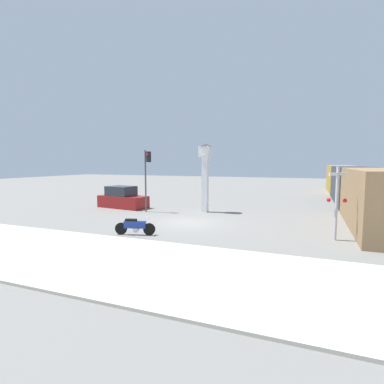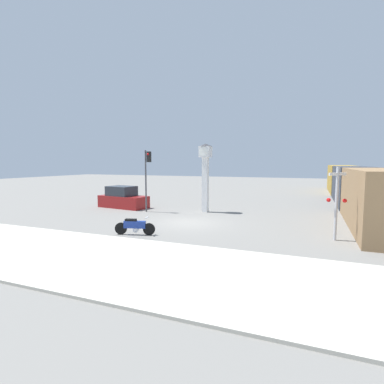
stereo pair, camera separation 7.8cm
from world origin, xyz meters
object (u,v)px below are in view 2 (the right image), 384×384
at_px(clock_tower, 205,168).
at_px(traffic_light, 147,170).
at_px(freight_train, 352,185).
at_px(parked_car, 123,199).
at_px(motorcycle, 135,226).
at_px(railroad_crossing_signal, 337,200).

bearing_deg(clock_tower, traffic_light, -158.58).
xyz_separation_m(freight_train, parked_car, (-18.15, -10.14, -0.95)).
bearing_deg(clock_tower, motorcycle, -96.89).
xyz_separation_m(freight_train, railroad_crossing_signal, (-2.33, -15.27, 0.26)).
distance_m(freight_train, parked_car, 20.82).
bearing_deg(railroad_crossing_signal, parked_car, 162.02).
height_order(freight_train, railroad_crossing_signal, railroad_crossing_signal).
bearing_deg(freight_train, railroad_crossing_signal, -98.69).
relative_size(motorcycle, parked_car, 0.47).
bearing_deg(freight_train, motorcycle, -123.72).
bearing_deg(parked_car, railroad_crossing_signal, -9.62).
distance_m(clock_tower, parked_car, 7.65).
height_order(clock_tower, parked_car, clock_tower).
xyz_separation_m(motorcycle, freight_train, (11.99, 17.96, 1.24)).
height_order(motorcycle, railroad_crossing_signal, railroad_crossing_signal).
distance_m(freight_train, traffic_light, 18.92).
bearing_deg(freight_train, traffic_light, -143.17).
height_order(clock_tower, railroad_crossing_signal, clock_tower).
relative_size(clock_tower, parked_car, 1.17).
distance_m(clock_tower, freight_train, 14.74).
bearing_deg(parked_car, clock_tower, 11.97).
bearing_deg(railroad_crossing_signal, motorcycle, -164.46).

